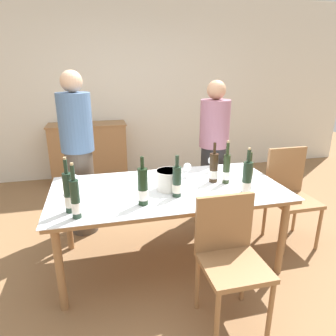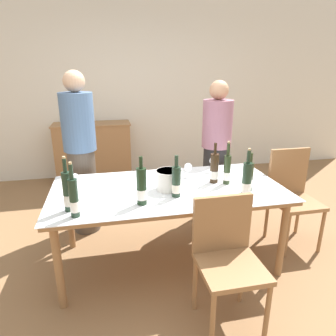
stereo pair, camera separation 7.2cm
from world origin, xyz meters
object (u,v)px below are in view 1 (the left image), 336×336
ice_bucket (170,179)px  person_host (79,156)px  wine_bottle_5 (247,180)px  chair_right_end (289,189)px  wine_glass_1 (212,161)px  wine_bottle_3 (214,169)px  wine_bottle_2 (226,169)px  wine_glass_0 (74,180)px  dining_table (168,194)px  wine_glass_2 (187,168)px  wine_bottle_6 (249,176)px  chair_near_front (229,251)px  person_guest_left (213,152)px  sideboard_cabinet (89,153)px  wine_bottle_4 (177,182)px  wine_bottle_0 (143,188)px  wine_bottle_1 (69,194)px  wine_bottle_7 (75,200)px

ice_bucket → person_host: bearing=134.3°
wine_bottle_5 → chair_right_end: 0.88m
wine_glass_1 → wine_bottle_3: bearing=-108.7°
wine_bottle_2 → wine_glass_0: wine_bottle_2 is taller
dining_table → wine_glass_2: size_ratio=14.21×
wine_bottle_6 → chair_near_front: wine_bottle_6 is taller
wine_bottle_2 → wine_glass_0: bearing=175.0°
chair_near_front → person_guest_left: (0.47, 1.48, 0.27)m
dining_table → person_host: bearing=135.6°
wine_glass_0 → chair_near_front: chair_near_front is taller
wine_glass_1 → chair_near_front: (-0.28, -1.06, -0.31)m
sideboard_cabinet → wine_bottle_6: wine_bottle_6 is taller
wine_glass_1 → chair_right_end: (0.76, -0.23, -0.29)m
wine_bottle_2 → wine_bottle_6: 0.22m
wine_bottle_2 → wine_bottle_4: size_ratio=1.14×
chair_near_front → person_guest_left: person_guest_left is taller
chair_right_end → ice_bucket: bearing=-174.3°
dining_table → person_guest_left: bearing=46.0°
ice_bucket → wine_bottle_0: wine_bottle_0 is taller
wine_glass_0 → chair_right_end: 2.09m
wine_bottle_1 → wine_glass_0: bearing=87.4°
chair_near_front → person_host: 1.83m
wine_bottle_7 → chair_right_end: size_ratio=0.41×
wine_bottle_3 → wine_bottle_5: bearing=-68.8°
ice_bucket → wine_bottle_4: wine_bottle_4 is taller
wine_bottle_3 → wine_bottle_7: size_ratio=0.92×
wine_bottle_1 → wine_glass_0: 0.38m
wine_glass_0 → wine_glass_1: 1.32m
wine_bottle_0 → wine_bottle_3: 0.77m
wine_bottle_2 → wine_glass_2: bearing=141.7°
wine_bottle_2 → wine_glass_0: 1.31m
wine_glass_2 → chair_right_end: 1.09m
wine_bottle_0 → chair_near_front: (0.51, -0.46, -0.34)m
wine_bottle_0 → chair_near_front: 0.77m
wine_bottle_4 → person_guest_left: (0.69, 0.94, -0.05)m
person_guest_left → wine_bottle_5: bearing=-97.7°
dining_table → wine_bottle_7: wine_bottle_7 is taller
wine_bottle_5 → chair_near_front: bearing=-127.4°
wine_bottle_5 → chair_near_front: 0.63m
wine_glass_0 → wine_glass_1: size_ratio=1.00×
wine_bottle_3 → person_guest_left: bearing=68.1°
wine_glass_0 → person_guest_left: bearing=23.3°
wine_bottle_5 → wine_glass_2: size_ratio=2.87×
wine_bottle_2 → wine_glass_1: 0.34m
wine_bottle_7 → person_guest_left: person_guest_left is taller
dining_table → wine_bottle_2: wine_bottle_2 is taller
sideboard_cabinet → wine_bottle_5: (1.27, -2.64, 0.41)m
dining_table → wine_bottle_1: size_ratio=4.83×
wine_bottle_1 → wine_bottle_0: bearing=-0.1°
wine_bottle_0 → chair_near_front: bearing=-41.7°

